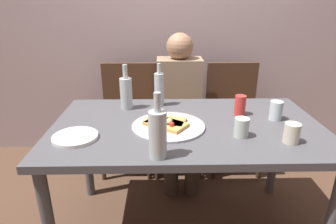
{
  "coord_description": "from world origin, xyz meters",
  "views": [
    {
      "loc": [
        -0.14,
        -1.49,
        1.4
      ],
      "look_at": [
        -0.11,
        0.06,
        0.8
      ],
      "focal_mm": 30.77,
      "sensor_mm": 36.0,
      "label": 1
    }
  ],
  "objects_px": {
    "tumbler_near": "(242,127)",
    "wine_glass": "(292,133)",
    "pizza_slice_last": "(165,121)",
    "chair_middle": "(179,110)",
    "soda_can": "(240,105)",
    "tumbler_far": "(276,110)",
    "chair_right": "(233,109)",
    "pizza_slice_extra": "(166,124)",
    "wine_bottle": "(158,133)",
    "guest_in_sweater": "(180,102)",
    "chair_left": "(127,110)",
    "beer_bottle": "(126,92)",
    "dining_table": "(187,137)",
    "plate_stack": "(75,137)",
    "pizza_tray": "(168,126)",
    "water_bottle": "(159,89)"
  },
  "relations": [
    {
      "from": "pizza_slice_extra",
      "to": "wine_bottle",
      "type": "xyz_separation_m",
      "value": [
        -0.04,
        -0.31,
        0.09
      ]
    },
    {
      "from": "chair_left",
      "to": "chair_middle",
      "type": "height_order",
      "value": "same"
    },
    {
      "from": "pizza_slice_last",
      "to": "chair_left",
      "type": "bearing_deg",
      "value": 110.4
    },
    {
      "from": "tumbler_far",
      "to": "soda_can",
      "type": "distance_m",
      "value": 0.2
    },
    {
      "from": "pizza_slice_last",
      "to": "chair_middle",
      "type": "distance_m",
      "value": 0.89
    },
    {
      "from": "tumbler_near",
      "to": "wine_glass",
      "type": "height_order",
      "value": "same"
    },
    {
      "from": "tumbler_near",
      "to": "soda_can",
      "type": "relative_size",
      "value": 0.82
    },
    {
      "from": "pizza_tray",
      "to": "beer_bottle",
      "type": "height_order",
      "value": "beer_bottle"
    },
    {
      "from": "pizza_slice_last",
      "to": "chair_right",
      "type": "bearing_deg",
      "value": 54.42
    },
    {
      "from": "tumbler_far",
      "to": "soda_can",
      "type": "xyz_separation_m",
      "value": [
        -0.19,
        0.08,
        0.01
      ]
    },
    {
      "from": "chair_middle",
      "to": "chair_right",
      "type": "xyz_separation_m",
      "value": [
        0.47,
        0.0,
        0.0
      ]
    },
    {
      "from": "wine_bottle",
      "to": "tumbler_near",
      "type": "relative_size",
      "value": 3.02
    },
    {
      "from": "tumbler_far",
      "to": "pizza_tray",
      "type": "bearing_deg",
      "value": -171.27
    },
    {
      "from": "dining_table",
      "to": "tumbler_far",
      "type": "bearing_deg",
      "value": 5.82
    },
    {
      "from": "dining_table",
      "to": "chair_left",
      "type": "relative_size",
      "value": 1.68
    },
    {
      "from": "wine_glass",
      "to": "chair_left",
      "type": "xyz_separation_m",
      "value": [
        -0.93,
        1.07,
        -0.29
      ]
    },
    {
      "from": "tumbler_far",
      "to": "wine_glass",
      "type": "distance_m",
      "value": 0.29
    },
    {
      "from": "water_bottle",
      "to": "guest_in_sweater",
      "type": "distance_m",
      "value": 0.46
    },
    {
      "from": "pizza_slice_last",
      "to": "beer_bottle",
      "type": "distance_m",
      "value": 0.37
    },
    {
      "from": "pizza_slice_last",
      "to": "tumbler_near",
      "type": "xyz_separation_m",
      "value": [
        0.39,
        -0.16,
        0.03
      ]
    },
    {
      "from": "chair_middle",
      "to": "chair_right",
      "type": "distance_m",
      "value": 0.47
    },
    {
      "from": "tumbler_near",
      "to": "chair_left",
      "type": "distance_m",
      "value": 1.26
    },
    {
      "from": "dining_table",
      "to": "pizza_slice_last",
      "type": "bearing_deg",
      "value": -176.36
    },
    {
      "from": "pizza_slice_last",
      "to": "beer_bottle",
      "type": "relative_size",
      "value": 0.87
    },
    {
      "from": "wine_glass",
      "to": "soda_can",
      "type": "height_order",
      "value": "soda_can"
    },
    {
      "from": "pizza_tray",
      "to": "plate_stack",
      "type": "bearing_deg",
      "value": -164.52
    },
    {
      "from": "chair_middle",
      "to": "chair_right",
      "type": "height_order",
      "value": "same"
    },
    {
      "from": "chair_left",
      "to": "chair_right",
      "type": "xyz_separation_m",
      "value": [
        0.92,
        0.0,
        0.0
      ]
    },
    {
      "from": "chair_right",
      "to": "pizza_slice_extra",
      "type": "bearing_deg",
      "value": 56.2
    },
    {
      "from": "chair_left",
      "to": "chair_middle",
      "type": "relative_size",
      "value": 1.0
    },
    {
      "from": "dining_table",
      "to": "tumbler_far",
      "type": "xyz_separation_m",
      "value": [
        0.52,
        0.05,
        0.14
      ]
    },
    {
      "from": "soda_can",
      "to": "wine_glass",
      "type": "bearing_deg",
      "value": -66.43
    },
    {
      "from": "beer_bottle",
      "to": "wine_glass",
      "type": "bearing_deg",
      "value": -29.8
    },
    {
      "from": "chair_left",
      "to": "guest_in_sweater",
      "type": "bearing_deg",
      "value": 161.18
    },
    {
      "from": "tumbler_near",
      "to": "tumbler_far",
      "type": "xyz_separation_m",
      "value": [
        0.26,
        0.22,
        0.01
      ]
    },
    {
      "from": "pizza_slice_last",
      "to": "guest_in_sweater",
      "type": "bearing_deg",
      "value": 79.3
    },
    {
      "from": "chair_right",
      "to": "soda_can",
      "type": "bearing_deg",
      "value": 78.29
    },
    {
      "from": "dining_table",
      "to": "wine_glass",
      "type": "distance_m",
      "value": 0.56
    },
    {
      "from": "tumbler_near",
      "to": "pizza_slice_last",
      "type": "bearing_deg",
      "value": 158.02
    },
    {
      "from": "dining_table",
      "to": "wine_bottle",
      "type": "bearing_deg",
      "value": -113.88
    },
    {
      "from": "beer_bottle",
      "to": "guest_in_sweater",
      "type": "distance_m",
      "value": 0.61
    },
    {
      "from": "soda_can",
      "to": "chair_middle",
      "type": "height_order",
      "value": "chair_middle"
    },
    {
      "from": "tumbler_far",
      "to": "guest_in_sweater",
      "type": "bearing_deg",
      "value": 129.27
    },
    {
      "from": "pizza_slice_last",
      "to": "wine_glass",
      "type": "bearing_deg",
      "value": -20.28
    },
    {
      "from": "beer_bottle",
      "to": "chair_right",
      "type": "xyz_separation_m",
      "value": [
        0.84,
        0.58,
        -0.34
      ]
    },
    {
      "from": "pizza_tray",
      "to": "water_bottle",
      "type": "distance_m",
      "value": 0.37
    },
    {
      "from": "wine_bottle",
      "to": "soda_can",
      "type": "relative_size",
      "value": 2.47
    },
    {
      "from": "beer_bottle",
      "to": "chair_left",
      "type": "relative_size",
      "value": 0.32
    },
    {
      "from": "beer_bottle",
      "to": "plate_stack",
      "type": "relative_size",
      "value": 1.25
    },
    {
      "from": "wine_glass",
      "to": "chair_middle",
      "type": "relative_size",
      "value": 0.11
    }
  ]
}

